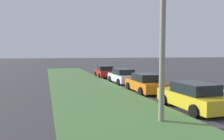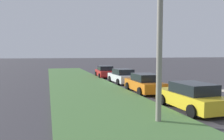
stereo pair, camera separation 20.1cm
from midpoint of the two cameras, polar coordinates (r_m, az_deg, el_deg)
The scene contains 6 objects.
grass_median at distance 14.97m, azimuth -3.62°, elevation -7.08°, with size 60.00×6.00×0.12m, color #517F42.
parked_car_yellow at distance 12.55m, azimuth 20.18°, elevation -6.49°, with size 4.32×2.06×1.47m.
parked_car_orange at distance 17.24m, azimuth 8.74°, elevation -3.42°, with size 4.34×2.10×1.47m.
parked_car_white at distance 22.37m, azimuth 2.96°, elevation -1.63°, with size 4.34×2.09×1.47m.
parked_car_red at distance 27.98m, azimuth -1.65°, elevation -0.45°, with size 4.39×2.19×1.47m.
streetlight at distance 9.77m, azimuth 14.70°, elevation 12.30°, with size 0.38×2.87×7.50m.
Camera 2 is at (-4.35, 10.37, 2.99)m, focal length 35.37 mm.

